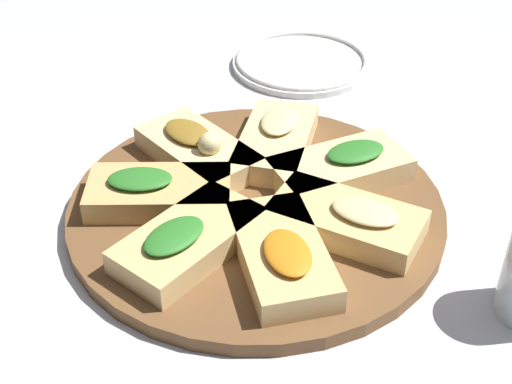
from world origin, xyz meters
name	(u,v)px	position (x,y,z in m)	size (l,w,h in m)	color
ground_plane	(256,214)	(0.00, 0.00, 0.00)	(3.00, 3.00, 0.00)	silver
serving_board	(256,208)	(0.00, 0.00, 0.01)	(0.43, 0.43, 0.02)	brown
focaccia_slice_0	(158,192)	(-0.01, 0.11, 0.03)	(0.10, 0.17, 0.04)	tan
focaccia_slice_1	(188,240)	(-0.09, 0.06, 0.03)	(0.18, 0.16, 0.04)	#DBB775
focaccia_slice_2	(282,254)	(-0.11, -0.04, 0.03)	(0.18, 0.13, 0.04)	#DBB775
focaccia_slice_3	(347,219)	(-0.04, -0.10, 0.03)	(0.14, 0.18, 0.04)	#DBB775
focaccia_slice_4	(341,168)	(0.06, -0.10, 0.03)	(0.15, 0.18, 0.04)	#E5C689
focaccia_slice_5	(276,140)	(0.11, -0.02, 0.03)	(0.17, 0.10, 0.04)	#E5C689
focaccia_slice_6	(198,150)	(0.08, 0.08, 0.03)	(0.17, 0.17, 0.05)	#E5C689
plate_right	(301,62)	(0.39, -0.04, 0.01)	(0.22, 0.22, 0.02)	white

